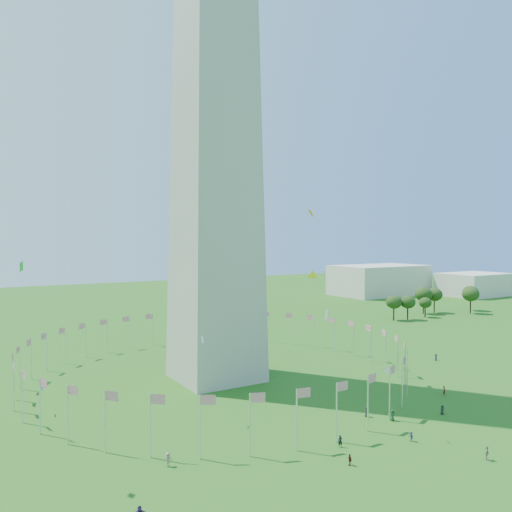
# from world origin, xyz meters

# --- Properties ---
(ground) EXTENTS (600.00, 600.00, 0.00)m
(ground) POSITION_xyz_m (0.00, 0.00, 0.00)
(ground) COLOR #1E5413
(ground) RESTS_ON ground
(flag_ring) EXTENTS (80.24, 80.24, 9.00)m
(flag_ring) POSITION_xyz_m (-0.00, 50.00, 4.50)
(flag_ring) COLOR silver
(flag_ring) RESTS_ON ground
(gov_building_east_a) EXTENTS (50.00, 30.00, 16.00)m
(gov_building_east_a) POSITION_xyz_m (150.00, 150.00, 8.00)
(gov_building_east_a) COLOR beige
(gov_building_east_a) RESTS_ON ground
(gov_building_east_b) EXTENTS (35.00, 25.00, 12.00)m
(gov_building_east_b) POSITION_xyz_m (190.00, 120.00, 6.00)
(gov_building_east_b) COLOR beige
(gov_building_east_b) RESTS_ON ground
(crowd) EXTENTS (107.98, 71.33, 1.95)m
(crowd) POSITION_xyz_m (1.00, -4.70, 0.88)
(crowd) COLOR #1A412A
(crowd) RESTS_ON ground
(kites_aloft) EXTENTS (94.62, 74.91, 41.82)m
(kites_aloft) POSITION_xyz_m (2.89, 23.02, 19.30)
(kites_aloft) COLOR yellow
(kites_aloft) RESTS_ON ground
(tree_line_east) EXTENTS (53.41, 16.24, 10.67)m
(tree_line_east) POSITION_xyz_m (117.28, 85.48, 4.96)
(tree_line_east) COLOR #2B4C19
(tree_line_east) RESTS_ON ground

